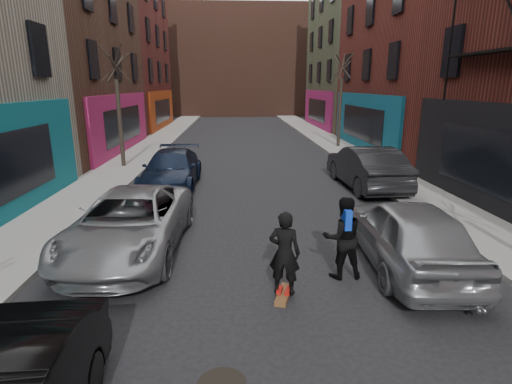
{
  "coord_description": "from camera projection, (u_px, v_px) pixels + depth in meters",
  "views": [
    {
      "loc": [
        -0.68,
        -1.93,
        4.02
      ],
      "look_at": [
        -0.18,
        7.07,
        1.6
      ],
      "focal_mm": 28.0,
      "sensor_mm": 36.0,
      "label": 1
    }
  ],
  "objects": [
    {
      "name": "parked_left_end",
      "position": [
        172.0,
        170.0,
        16.01
      ],
      "size": [
        2.15,
        5.12,
        1.48
      ],
      "primitive_type": "imported",
      "rotation": [
        0.0,
        0.0,
        -0.02
      ],
      "color": "black",
      "rests_on": "ground"
    },
    {
      "name": "building_far",
      "position": [
        238.0,
        63.0,
        55.13
      ],
      "size": [
        40.0,
        10.0,
        14.0
      ],
      "primitive_type": "cube",
      "color": "#47281E",
      "rests_on": "ground"
    },
    {
      "name": "parked_right_end",
      "position": [
        366.0,
        167.0,
        15.98
      ],
      "size": [
        2.04,
        5.23,
        1.7
      ],
      "primitive_type": "imported",
      "rotation": [
        0.0,
        0.0,
        3.19
      ],
      "color": "black",
      "rests_on": "ground"
    },
    {
      "name": "sidewalk_left",
      "position": [
        163.0,
        137.0,
        31.52
      ],
      "size": [
        2.5,
        84.0,
        0.13
      ],
      "primitive_type": "cube",
      "color": "gray",
      "rests_on": "ground"
    },
    {
      "name": "tree_left_far",
      "position": [
        118.0,
        99.0,
        19.09
      ],
      "size": [
        2.0,
        2.0,
        6.5
      ],
      "primitive_type": null,
      "color": "black",
      "rests_on": "sidewalk_left"
    },
    {
      "name": "parked_right_far",
      "position": [
        408.0,
        233.0,
        8.97
      ],
      "size": [
        2.14,
        4.82,
        1.61
      ],
      "primitive_type": "imported",
      "rotation": [
        0.0,
        0.0,
        3.09
      ],
      "color": "gray",
      "rests_on": "ground"
    },
    {
      "name": "tree_right_far",
      "position": [
        341.0,
        93.0,
        25.5
      ],
      "size": [
        2.0,
        2.0,
        6.8
      ],
      "primitive_type": null,
      "color": "black",
      "rests_on": "sidewalk_right"
    },
    {
      "name": "sidewalk_right",
      "position": [
        320.0,
        136.0,
        32.19
      ],
      "size": [
        2.5,
        84.0,
        0.13
      ],
      "primitive_type": "cube",
      "color": "gray",
      "rests_on": "ground"
    },
    {
      "name": "manhole",
      "position": [
        222.0,
        384.0,
        5.53
      ],
      "size": [
        0.91,
        0.91,
        0.01
      ],
      "primitive_type": "cylinder",
      "rotation": [
        0.0,
        0.0,
        0.38
      ],
      "color": "black",
      "rests_on": "ground"
    },
    {
      "name": "skateboard",
      "position": [
        284.0,
        295.0,
        7.82
      ],
      "size": [
        0.45,
        0.83,
        0.1
      ],
      "primitive_type": "cube",
      "rotation": [
        0.0,
        0.0,
        -0.31
      ],
      "color": "brown",
      "rests_on": "ground"
    },
    {
      "name": "pedestrian",
      "position": [
        343.0,
        237.0,
        8.44
      ],
      "size": [
        0.9,
        0.71,
        1.79
      ],
      "rotation": [
        0.0,
        0.0,
        3.18
      ],
      "color": "black",
      "rests_on": "ground"
    },
    {
      "name": "parked_left_far",
      "position": [
        130.0,
        223.0,
        9.8
      ],
      "size": [
        2.7,
        5.49,
        1.5
      ],
      "primitive_type": "imported",
      "rotation": [
        0.0,
        0.0,
        -0.04
      ],
      "color": "gray",
      "rests_on": "ground"
    },
    {
      "name": "skateboarder",
      "position": [
        284.0,
        253.0,
        7.59
      ],
      "size": [
        0.7,
        0.56,
        1.66
      ],
      "primitive_type": "imported",
      "rotation": [
        0.0,
        0.0,
        2.83
      ],
      "color": "black",
      "rests_on": "skateboard"
    }
  ]
}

